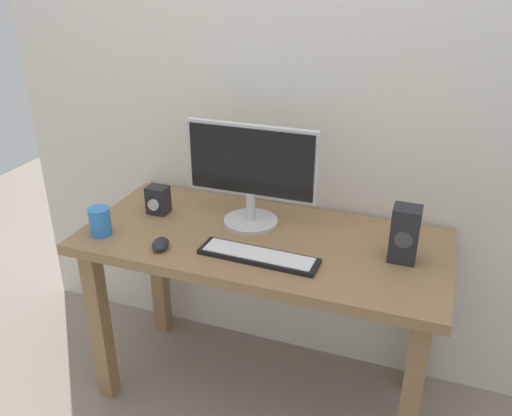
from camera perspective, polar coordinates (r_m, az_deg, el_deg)
ground_plane at (r=2.50m, az=0.56°, el=-18.87°), size 6.00×6.00×0.00m
wall_back at (r=2.14m, az=4.15°, el=18.85°), size 2.65×0.04×3.00m
desk at (r=2.09m, az=0.64°, el=-6.02°), size 1.40×0.64×0.77m
monitor at (r=2.06m, az=-0.51°, el=3.94°), size 0.52×0.22×0.41m
keyboard_primary at (r=1.90m, az=0.27°, el=-5.16°), size 0.44×0.13×0.02m
mouse at (r=1.98m, az=-10.18°, el=-3.82°), size 0.09×0.11×0.04m
speaker_right at (r=1.91m, az=15.64°, el=-2.71°), size 0.10×0.09×0.20m
audio_controller at (r=2.24m, az=-10.46°, el=0.85°), size 0.09×0.08×0.12m
coffee_mug at (r=2.12m, az=-16.36°, el=-1.39°), size 0.08×0.08×0.11m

